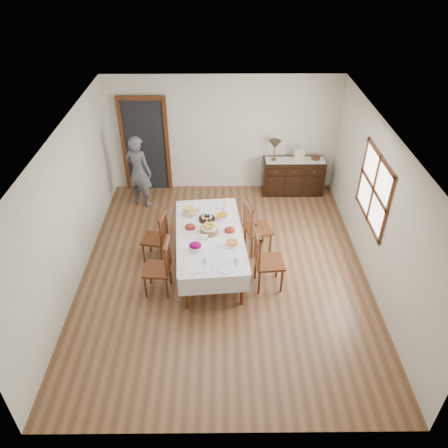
{
  "coord_description": "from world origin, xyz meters",
  "views": [
    {
      "loc": [
        -0.05,
        -5.9,
        5.17
      ],
      "look_at": [
        0.0,
        0.1,
        0.95
      ],
      "focal_mm": 35.0,
      "sensor_mm": 36.0,
      "label": 1
    }
  ],
  "objects_px": {
    "chair_left_near": "(160,267)",
    "sideboard": "(293,176)",
    "chair_right_near": "(266,259)",
    "table_lamp": "(275,145)",
    "chair_left_far": "(157,237)",
    "dining_table": "(210,238)",
    "chair_right_far": "(255,227)",
    "person": "(139,169)"
  },
  "relations": [
    {
      "from": "chair_left_far",
      "to": "table_lamp",
      "type": "xyz_separation_m",
      "value": [
        2.31,
        2.37,
        0.66
      ]
    },
    {
      "from": "dining_table",
      "to": "person",
      "type": "relative_size",
      "value": 1.35
    },
    {
      "from": "dining_table",
      "to": "chair_left_far",
      "type": "bearing_deg",
      "value": 159.02
    },
    {
      "from": "dining_table",
      "to": "table_lamp",
      "type": "distance_m",
      "value": 3.01
    },
    {
      "from": "chair_right_near",
      "to": "chair_left_near",
      "type": "bearing_deg",
      "value": 88.65
    },
    {
      "from": "chair_left_near",
      "to": "sideboard",
      "type": "height_order",
      "value": "chair_left_near"
    },
    {
      "from": "chair_left_far",
      "to": "chair_right_near",
      "type": "height_order",
      "value": "chair_right_near"
    },
    {
      "from": "dining_table",
      "to": "sideboard",
      "type": "height_order",
      "value": "sideboard"
    },
    {
      "from": "sideboard",
      "to": "person",
      "type": "height_order",
      "value": "person"
    },
    {
      "from": "sideboard",
      "to": "chair_right_near",
      "type": "bearing_deg",
      "value": -105.92
    },
    {
      "from": "chair_left_near",
      "to": "person",
      "type": "distance_m",
      "value": 2.86
    },
    {
      "from": "chair_left_near",
      "to": "sideboard",
      "type": "bearing_deg",
      "value": 144.04
    },
    {
      "from": "chair_right_far",
      "to": "sideboard",
      "type": "height_order",
      "value": "chair_right_far"
    },
    {
      "from": "chair_left_near",
      "to": "table_lamp",
      "type": "xyz_separation_m",
      "value": [
        2.16,
        3.22,
        0.64
      ]
    },
    {
      "from": "chair_right_near",
      "to": "sideboard",
      "type": "bearing_deg",
      "value": -21.34
    },
    {
      "from": "chair_right_near",
      "to": "sideboard",
      "type": "height_order",
      "value": "chair_right_near"
    },
    {
      "from": "chair_left_far",
      "to": "chair_right_far",
      "type": "xyz_separation_m",
      "value": [
        1.77,
        0.22,
        0.04
      ]
    },
    {
      "from": "chair_left_near",
      "to": "chair_right_far",
      "type": "xyz_separation_m",
      "value": [
        1.62,
        1.07,
        0.02
      ]
    },
    {
      "from": "chair_right_far",
      "to": "dining_table",
      "type": "bearing_deg",
      "value": 104.19
    },
    {
      "from": "chair_left_far",
      "to": "sideboard",
      "type": "distance_m",
      "value": 3.64
    },
    {
      "from": "dining_table",
      "to": "person",
      "type": "xyz_separation_m",
      "value": [
        -1.52,
        2.17,
        0.18
      ]
    },
    {
      "from": "chair_left_near",
      "to": "chair_right_far",
      "type": "distance_m",
      "value": 1.94
    },
    {
      "from": "dining_table",
      "to": "chair_right_near",
      "type": "distance_m",
      "value": 1.04
    },
    {
      "from": "dining_table",
      "to": "chair_right_far",
      "type": "height_order",
      "value": "chair_right_far"
    },
    {
      "from": "dining_table",
      "to": "chair_left_far",
      "type": "relative_size",
      "value": 2.31
    },
    {
      "from": "chair_left_near",
      "to": "chair_left_far",
      "type": "height_order",
      "value": "chair_left_near"
    },
    {
      "from": "chair_right_near",
      "to": "sideboard",
      "type": "xyz_separation_m",
      "value": [
        0.88,
        3.09,
        -0.16
      ]
    },
    {
      "from": "chair_right_far",
      "to": "sideboard",
      "type": "relative_size",
      "value": 0.8
    },
    {
      "from": "person",
      "to": "table_lamp",
      "type": "bearing_deg",
      "value": -146.09
    },
    {
      "from": "dining_table",
      "to": "table_lamp",
      "type": "xyz_separation_m",
      "value": [
        1.36,
        2.64,
        0.5
      ]
    },
    {
      "from": "dining_table",
      "to": "chair_right_near",
      "type": "bearing_deg",
      "value": -30.87
    },
    {
      "from": "chair_left_far",
      "to": "table_lamp",
      "type": "bearing_deg",
      "value": 147.68
    },
    {
      "from": "chair_left_near",
      "to": "sideboard",
      "type": "distance_m",
      "value": 4.15
    },
    {
      "from": "dining_table",
      "to": "chair_left_near",
      "type": "relative_size",
      "value": 2.19
    },
    {
      "from": "table_lamp",
      "to": "chair_left_far",
      "type": "bearing_deg",
      "value": -134.25
    },
    {
      "from": "sideboard",
      "to": "person",
      "type": "distance_m",
      "value": 3.4
    },
    {
      "from": "chair_right_near",
      "to": "person",
      "type": "distance_m",
      "value": 3.6
    },
    {
      "from": "sideboard",
      "to": "person",
      "type": "relative_size",
      "value": 0.8
    },
    {
      "from": "chair_left_far",
      "to": "table_lamp",
      "type": "relative_size",
      "value": 2.17
    },
    {
      "from": "chair_left_far",
      "to": "chair_right_near",
      "type": "xyz_separation_m",
      "value": [
        1.88,
        -0.73,
        0.06
      ]
    },
    {
      "from": "chair_right_near",
      "to": "chair_left_far",
      "type": "bearing_deg",
      "value": 63.42
    },
    {
      "from": "sideboard",
      "to": "person",
      "type": "bearing_deg",
      "value": -171.95
    }
  ]
}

